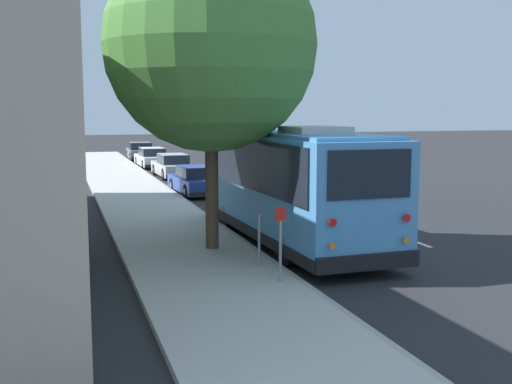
# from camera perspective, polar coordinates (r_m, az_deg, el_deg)

# --- Properties ---
(ground_plane) EXTENTS (160.00, 160.00, 0.00)m
(ground_plane) POSITION_cam_1_polar(r_m,az_deg,el_deg) (17.10, 6.61, -5.31)
(ground_plane) COLOR #28282B
(sidewalk_slab) EXTENTS (80.00, 3.33, 0.15)m
(sidewalk_slab) POSITION_cam_1_polar(r_m,az_deg,el_deg) (15.98, -5.68, -5.92)
(sidewalk_slab) COLOR beige
(sidewalk_slab) RESTS_ON ground
(curb_strip) EXTENTS (80.00, 0.14, 0.15)m
(curb_strip) POSITION_cam_1_polar(r_m,az_deg,el_deg) (16.40, 0.29, -5.54)
(curb_strip) COLOR #AAA69D
(curb_strip) RESTS_ON ground
(shuttle_bus) EXTENTS (9.12, 2.96, 3.31)m
(shuttle_bus) POSITION_cam_1_polar(r_m,az_deg,el_deg) (17.86, 3.13, 1.03)
(shuttle_bus) COLOR #4C93D1
(shuttle_bus) RESTS_ON ground
(parked_sedan_blue) EXTENTS (4.29, 1.90, 1.26)m
(parked_sedan_blue) POSITION_cam_1_polar(r_m,az_deg,el_deg) (28.39, -5.32, 0.97)
(parked_sedan_blue) COLOR navy
(parked_sedan_blue) RESTS_ON ground
(parked_sedan_silver) EXTENTS (4.63, 1.79, 1.29)m
(parked_sedan_silver) POSITION_cam_1_polar(r_m,az_deg,el_deg) (35.59, -7.41, 2.27)
(parked_sedan_silver) COLOR #A8AAAF
(parked_sedan_silver) RESTS_ON ground
(parked_sedan_white) EXTENTS (4.64, 1.80, 1.26)m
(parked_sedan_white) POSITION_cam_1_polar(r_m,az_deg,el_deg) (42.02, -9.24, 2.99)
(parked_sedan_white) COLOR silver
(parked_sedan_white) RESTS_ON ground
(parked_sedan_gray) EXTENTS (4.38, 1.92, 1.32)m
(parked_sedan_gray) POSITION_cam_1_polar(r_m,az_deg,el_deg) (47.97, -10.25, 3.54)
(parked_sedan_gray) COLOR slate
(parked_sedan_gray) RESTS_ON ground
(street_tree) EXTENTS (5.39, 5.39, 8.69)m
(street_tree) POSITION_cam_1_polar(r_m,az_deg,el_deg) (16.70, -4.19, 14.13)
(street_tree) COLOR brown
(street_tree) RESTS_ON sidewalk_slab
(sign_post_near) EXTENTS (0.06, 0.22, 1.57)m
(sign_post_near) POSITION_cam_1_polar(r_m,az_deg,el_deg) (13.40, 2.18, -4.62)
(sign_post_near) COLOR gray
(sign_post_near) RESTS_ON sidewalk_slab
(sign_post_far) EXTENTS (0.06, 0.06, 1.20)m
(sign_post_far) POSITION_cam_1_polar(r_m,az_deg,el_deg) (14.80, 0.28, -4.28)
(sign_post_far) COLOR gray
(sign_post_far) RESTS_ON sidewalk_slab
(lane_stripe_mid) EXTENTS (2.40, 0.14, 0.01)m
(lane_stripe_mid) POSITION_cam_1_polar(r_m,az_deg,el_deg) (19.15, 13.38, -4.08)
(lane_stripe_mid) COLOR silver
(lane_stripe_mid) RESTS_ON ground
(lane_stripe_ahead) EXTENTS (2.40, 0.14, 0.01)m
(lane_stripe_ahead) POSITION_cam_1_polar(r_m,az_deg,el_deg) (24.42, 6.21, -1.46)
(lane_stripe_ahead) COLOR silver
(lane_stripe_ahead) RESTS_ON ground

